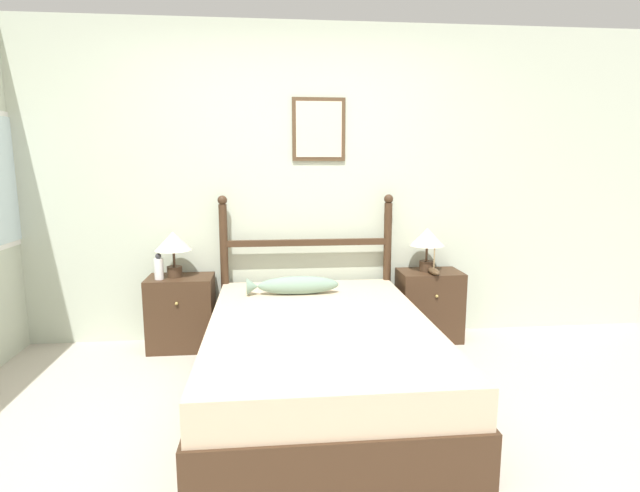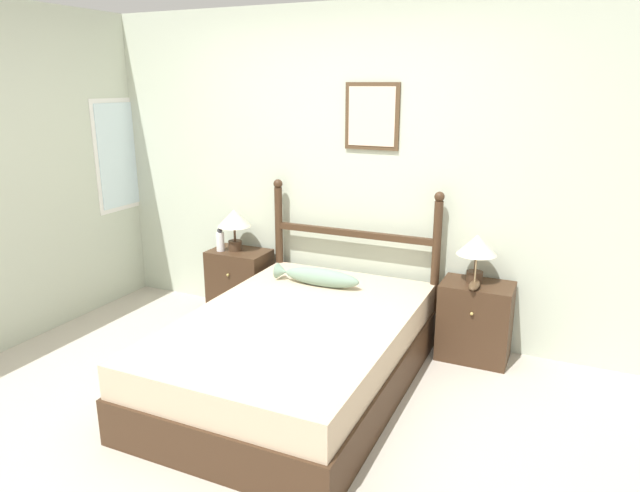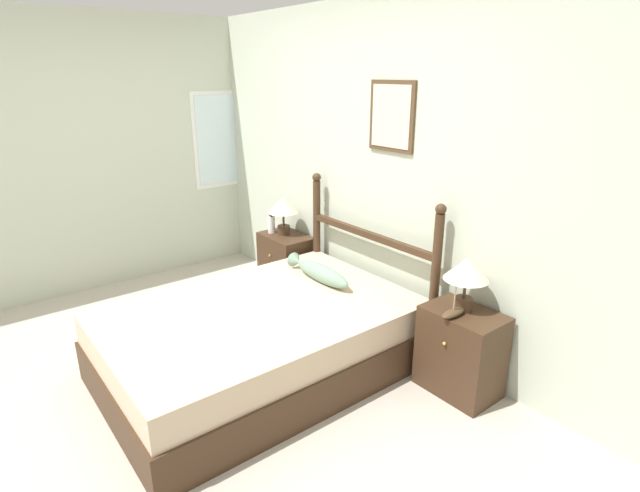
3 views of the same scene
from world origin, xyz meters
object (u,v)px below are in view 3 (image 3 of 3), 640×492
object	(u,v)px
nightstand_right	(461,352)
nightstand_left	(286,264)
model_boat	(453,313)
table_lamp_right	(466,272)
bed	(261,340)
fish_pillow	(319,272)
table_lamp_left	(283,207)
bottle	(271,224)

from	to	relation	value
nightstand_right	nightstand_left	bearing A→B (deg)	180.00
model_boat	table_lamp_right	bearing A→B (deg)	100.05
bed	fish_pillow	distance (m)	0.71
table_lamp_left	bed	bearing A→B (deg)	-41.25
bed	fish_pillow	size ratio (longest dim) A/B	3.08
nightstand_left	table_lamp_right	size ratio (longest dim) A/B	1.63
table_lamp_left	table_lamp_right	distance (m)	2.02
bed	table_lamp_left	size ratio (longest dim) A/B	5.90
table_lamp_right	fish_pillow	xyz separation A→B (m)	(-1.11, -0.31, -0.28)
table_lamp_right	bed	bearing A→B (deg)	-136.46
nightstand_right	table_lamp_right	world-z (taller)	table_lamp_right
bed	table_lamp_right	xyz separation A→B (m)	(0.97, 0.93, 0.60)
bed	model_boat	world-z (taller)	model_boat
bottle	model_boat	distance (m)	2.14
table_lamp_left	table_lamp_right	world-z (taller)	same
table_lamp_right	nightstand_right	bearing A→B (deg)	-28.77
nightstand_left	fish_pillow	world-z (taller)	fish_pillow
bed	nightstand_left	bearing A→B (deg)	137.86
bed	bottle	bearing A→B (deg)	143.59
nightstand_right	model_boat	bearing A→B (deg)	-94.29
table_lamp_left	fish_pillow	world-z (taller)	table_lamp_left
nightstand_right	table_lamp_right	distance (m)	0.55
bed	nightstand_right	size ratio (longest dim) A/B	3.63
table_lamp_left	table_lamp_right	xyz separation A→B (m)	(2.02, 0.01, 0.00)
nightstand_left	nightstand_right	bearing A→B (deg)	0.00
nightstand_right	bed	bearing A→B (deg)	-137.86
bed	bottle	distance (m)	1.49
nightstand_left	table_lamp_right	bearing A→B (deg)	0.49
model_boat	bed	bearing A→B (deg)	-141.25
table_lamp_left	nightstand_right	bearing A→B (deg)	-0.15
bottle	model_boat	size ratio (longest dim) A/B	0.94
model_boat	fish_pillow	world-z (taller)	model_boat
table_lamp_left	model_boat	size ratio (longest dim) A/B	1.66
table_lamp_right	fish_pillow	bearing A→B (deg)	-164.59
table_lamp_right	nightstand_left	bearing A→B (deg)	-179.51
nightstand_right	table_lamp_left	bearing A→B (deg)	179.85
bed	fish_pillow	bearing A→B (deg)	102.00
nightstand_left	table_lamp_left	world-z (taller)	table_lamp_left
table_lamp_right	bottle	xyz separation A→B (m)	(-2.12, -0.08, -0.17)
nightstand_right	bottle	world-z (taller)	bottle
bed	bottle	size ratio (longest dim) A/B	10.37
table_lamp_right	model_boat	xyz separation A→B (m)	(0.02, -0.13, -0.24)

